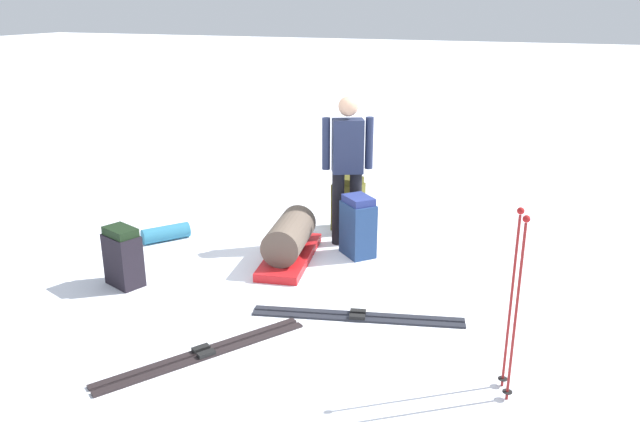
{
  "coord_description": "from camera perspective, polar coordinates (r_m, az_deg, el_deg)",
  "views": [
    {
      "loc": [
        5.52,
        2.11,
        2.68
      ],
      "look_at": [
        0.0,
        0.0,
        0.7
      ],
      "focal_mm": 35.32,
      "sensor_mm": 36.0,
      "label": 1
    }
  ],
  "objects": [
    {
      "name": "ski_pair_far",
      "position": [
        5.68,
        3.42,
        -9.51
      ],
      "size": [
        0.61,
        1.87,
        0.05
      ],
      "color": "#23242C",
      "rests_on": "ground_plane"
    },
    {
      "name": "ski_poles_planted_near",
      "position": [
        4.53,
        17.22,
        -7.42
      ],
      "size": [
        0.23,
        0.12,
        1.38
      ],
      "color": "maroon",
      "rests_on": "ground_plane"
    },
    {
      "name": "ski_pair_near",
      "position": [
        5.22,
        -10.49,
        -12.57
      ],
      "size": [
        1.58,
        1.14,
        0.05
      ],
      "color": "black",
      "rests_on": "ground_plane"
    },
    {
      "name": "skier_standing",
      "position": [
        7.05,
        2.5,
        4.35
      ],
      "size": [
        0.34,
        0.52,
        1.7
      ],
      "color": "black",
      "rests_on": "ground_plane"
    },
    {
      "name": "sleeping_mat_rolled",
      "position": [
        7.6,
        -13.79,
        -1.96
      ],
      "size": [
        0.54,
        0.48,
        0.18
      ],
      "primitive_type": "cylinder",
      "rotation": [
        0.0,
        1.57,
        2.48
      ],
      "color": "teal",
      "rests_on": "ground_plane"
    },
    {
      "name": "backpack_large_dark",
      "position": [
        6.48,
        -17.42,
        -4.0
      ],
      "size": [
        0.35,
        0.43,
        0.6
      ],
      "color": "black",
      "rests_on": "ground_plane"
    },
    {
      "name": "backpack_bright",
      "position": [
        6.89,
        3.46,
        -1.42
      ],
      "size": [
        0.45,
        0.46,
        0.68
      ],
      "color": "navy",
      "rests_on": "ground_plane"
    },
    {
      "name": "ground_plane",
      "position": [
        6.49,
        0.0,
        -5.87
      ],
      "size": [
        80.0,
        80.0,
        0.0
      ],
      "primitive_type": "plane",
      "color": "white"
    },
    {
      "name": "backpack_small_spare",
      "position": [
        7.67,
        2.56,
        0.63
      ],
      "size": [
        0.3,
        0.36,
        0.66
      ],
      "color": "#514F1A",
      "rests_on": "ground_plane"
    },
    {
      "name": "gear_sled",
      "position": [
        6.79,
        -2.77,
        -2.71
      ],
      "size": [
        1.32,
        0.66,
        0.49
      ],
      "color": "red",
      "rests_on": "ground_plane"
    }
  ]
}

